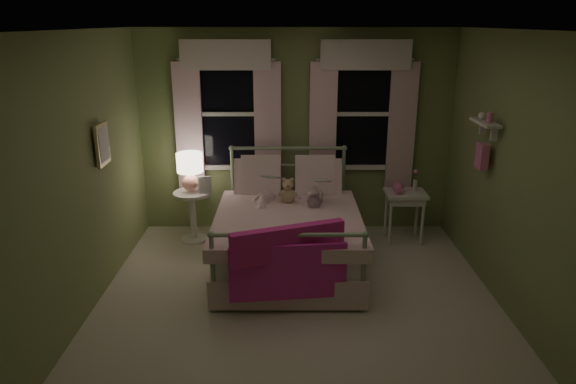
{
  "coord_description": "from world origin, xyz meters",
  "views": [
    {
      "loc": [
        -0.1,
        -4.4,
        2.67
      ],
      "look_at": [
        -0.09,
        0.59,
        1.0
      ],
      "focal_mm": 32.0,
      "sensor_mm": 36.0,
      "label": 1
    }
  ],
  "objects_px": {
    "bed": "(288,234)",
    "table_lamp": "(190,168)",
    "child_left": "(264,175)",
    "nightstand_right": "(405,200)",
    "nightstand_left": "(193,209)",
    "teddy_bear": "(288,192)",
    "child_right": "(312,176)"
  },
  "relations": [
    {
      "from": "child_right",
      "to": "nightstand_right",
      "type": "height_order",
      "value": "child_right"
    },
    {
      "from": "teddy_bear",
      "to": "nightstand_right",
      "type": "xyz_separation_m",
      "value": [
        1.47,
        0.43,
        -0.24
      ]
    },
    {
      "from": "child_right",
      "to": "child_left",
      "type": "bearing_deg",
      "value": 0.26
    },
    {
      "from": "bed",
      "to": "table_lamp",
      "type": "relative_size",
      "value": 4.21
    },
    {
      "from": "bed",
      "to": "table_lamp",
      "type": "distance_m",
      "value": 1.5
    },
    {
      "from": "teddy_bear",
      "to": "nightstand_left",
      "type": "distance_m",
      "value": 1.33
    },
    {
      "from": "child_right",
      "to": "nightstand_right",
      "type": "distance_m",
      "value": 1.28
    },
    {
      "from": "bed",
      "to": "child_right",
      "type": "bearing_deg",
      "value": 56.4
    },
    {
      "from": "child_right",
      "to": "table_lamp",
      "type": "distance_m",
      "value": 1.51
    },
    {
      "from": "child_right",
      "to": "table_lamp",
      "type": "xyz_separation_m",
      "value": [
        -1.48,
        0.28,
        0.02
      ]
    },
    {
      "from": "bed",
      "to": "nightstand_left",
      "type": "xyz_separation_m",
      "value": [
        -1.2,
        0.7,
        0.03
      ]
    },
    {
      "from": "child_left",
      "to": "teddy_bear",
      "type": "bearing_deg",
      "value": 155.86
    },
    {
      "from": "bed",
      "to": "nightstand_right",
      "type": "height_order",
      "value": "bed"
    },
    {
      "from": "bed",
      "to": "child_right",
      "type": "relative_size",
      "value": 2.76
    },
    {
      "from": "table_lamp",
      "to": "teddy_bear",
      "type": "bearing_deg",
      "value": -20.06
    },
    {
      "from": "child_left",
      "to": "nightstand_left",
      "type": "distance_m",
      "value": 1.1
    },
    {
      "from": "nightstand_left",
      "to": "bed",
      "type": "bearing_deg",
      "value": -30.31
    },
    {
      "from": "bed",
      "to": "child_left",
      "type": "height_order",
      "value": "child_left"
    },
    {
      "from": "bed",
      "to": "child_left",
      "type": "distance_m",
      "value": 0.76
    },
    {
      "from": "bed",
      "to": "teddy_bear",
      "type": "height_order",
      "value": "bed"
    },
    {
      "from": "teddy_bear",
      "to": "nightstand_left",
      "type": "relative_size",
      "value": 0.47
    },
    {
      "from": "bed",
      "to": "table_lamp",
      "type": "xyz_separation_m",
      "value": [
        -1.2,
        0.7,
        0.57
      ]
    },
    {
      "from": "teddy_bear",
      "to": "bed",
      "type": "bearing_deg",
      "value": -90.0
    },
    {
      "from": "nightstand_left",
      "to": "table_lamp",
      "type": "relative_size",
      "value": 1.34
    },
    {
      "from": "teddy_bear",
      "to": "table_lamp",
      "type": "relative_size",
      "value": 0.64
    },
    {
      "from": "nightstand_right",
      "to": "bed",
      "type": "bearing_deg",
      "value": -154.66
    },
    {
      "from": "table_lamp",
      "to": "child_right",
      "type": "bearing_deg",
      "value": -10.7
    },
    {
      "from": "nightstand_left",
      "to": "table_lamp",
      "type": "distance_m",
      "value": 0.54
    },
    {
      "from": "child_left",
      "to": "nightstand_right",
      "type": "bearing_deg",
      "value": -165.77
    },
    {
      "from": "child_left",
      "to": "nightstand_left",
      "type": "relative_size",
      "value": 1.17
    },
    {
      "from": "child_right",
      "to": "nightstand_left",
      "type": "relative_size",
      "value": 1.13
    },
    {
      "from": "teddy_bear",
      "to": "table_lamp",
      "type": "xyz_separation_m",
      "value": [
        -1.2,
        0.44,
        0.16
      ]
    }
  ]
}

